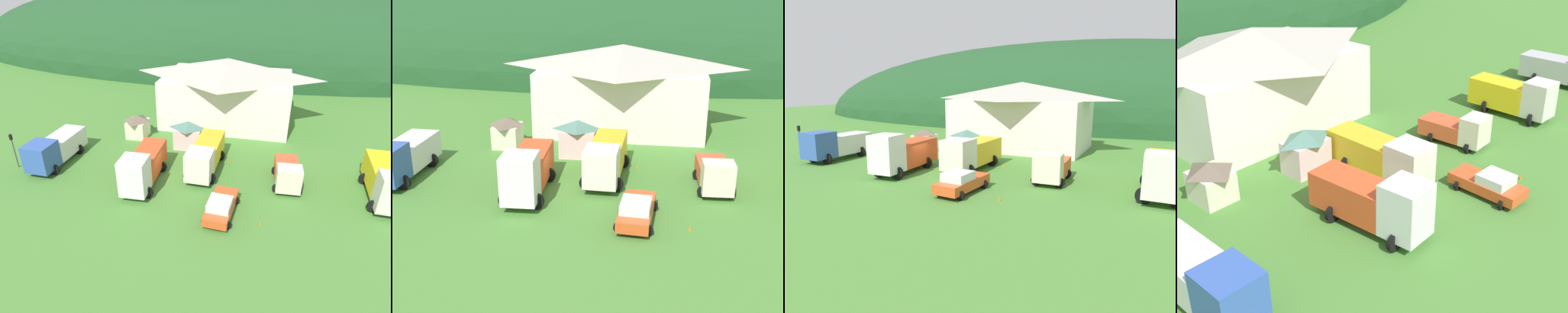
# 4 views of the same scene
# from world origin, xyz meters

# --- Properties ---
(ground_plane) EXTENTS (200.00, 200.00, 0.00)m
(ground_plane) POSITION_xyz_m (0.00, 0.00, 0.00)
(ground_plane) COLOR #477F33
(forested_hill_backdrop) EXTENTS (137.48, 60.00, 34.94)m
(forested_hill_backdrop) POSITION_xyz_m (0.00, 58.71, 0.00)
(forested_hill_backdrop) COLOR #1E4723
(forested_hill_backdrop) RESTS_ON ground
(depot_building) EXTENTS (16.87, 11.27, 8.16)m
(depot_building) POSITION_xyz_m (3.57, 15.90, 4.20)
(depot_building) COLOR white
(depot_building) RESTS_ON ground
(play_shed_cream) EXTENTS (2.41, 2.73, 2.69)m
(play_shed_cream) POSITION_xyz_m (-5.93, 8.57, 1.38)
(play_shed_cream) COLOR beige
(play_shed_cream) RESTS_ON ground
(play_shed_pink) EXTENTS (3.20, 2.25, 3.14)m
(play_shed_pink) POSITION_xyz_m (0.66, 7.05, 1.62)
(play_shed_pink) COLOR beige
(play_shed_pink) RESTS_ON ground
(box_truck_blue) EXTENTS (3.30, 7.57, 3.18)m
(box_truck_blue) POSITION_xyz_m (-11.58, 0.43, 1.68)
(box_truck_blue) COLOR #3356AD
(box_truck_blue) RESTS_ON ground
(heavy_rig_white) EXTENTS (3.26, 7.65, 3.75)m
(heavy_rig_white) POSITION_xyz_m (-1.49, -1.22, 1.86)
(heavy_rig_white) COLOR white
(heavy_rig_white) RESTS_ON ground
(heavy_rig_striped) EXTENTS (3.26, 7.91, 3.19)m
(heavy_rig_striped) POSITION_xyz_m (3.51, 2.48, 1.69)
(heavy_rig_striped) COLOR silver
(heavy_rig_striped) RESTS_ON ground
(light_truck_cream) EXTENTS (2.79, 5.36, 2.60)m
(light_truck_cream) POSITION_xyz_m (11.36, 1.56, 1.25)
(light_truck_cream) COLOR beige
(light_truck_cream) RESTS_ON ground
(flatbed_truck_yellow) EXTENTS (3.21, 7.32, 3.56)m
(flatbed_truck_yellow) POSITION_xyz_m (19.36, 1.15, 1.81)
(flatbed_truck_yellow) COLOR silver
(flatbed_truck_yellow) RESTS_ON ground
(service_pickup_orange) EXTENTS (2.60, 5.04, 1.66)m
(service_pickup_orange) POSITION_xyz_m (6.19, -4.22, 0.83)
(service_pickup_orange) COLOR #D84F23
(service_pickup_orange) RESTS_ON ground
(traffic_light_west) EXTENTS (0.20, 0.32, 3.61)m
(traffic_light_west) POSITION_xyz_m (-14.95, -1.21, 2.25)
(traffic_light_west) COLOR #4C4C51
(traffic_light_west) RESTS_ON ground
(traffic_cone_near_pickup) EXTENTS (0.36, 0.36, 0.65)m
(traffic_cone_near_pickup) POSITION_xyz_m (9.45, -4.78, 0.00)
(traffic_cone_near_pickup) COLOR orange
(traffic_cone_near_pickup) RESTS_ON ground
(traffic_cone_mid_row) EXTENTS (0.36, 0.36, 0.52)m
(traffic_cone_mid_row) POSITION_xyz_m (5.77, 4.90, 0.00)
(traffic_cone_mid_row) COLOR orange
(traffic_cone_mid_row) RESTS_ON ground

